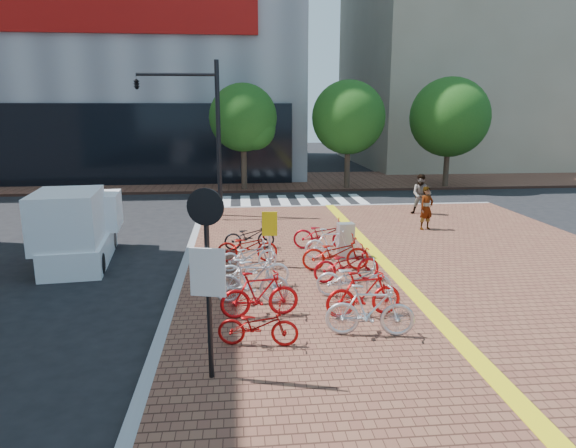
{
  "coord_description": "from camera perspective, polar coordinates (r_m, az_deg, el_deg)",
  "views": [
    {
      "loc": [
        -2.35,
        -11.93,
        4.7
      ],
      "look_at": [
        -0.88,
        3.06,
        1.3
      ],
      "focal_mm": 32.0,
      "sensor_mm": 36.0,
      "label": 1
    }
  ],
  "objects": [
    {
      "name": "street_trees",
      "position": [
        30.31,
        8.7,
        11.45
      ],
      "size": [
        16.2,
        4.6,
        6.35
      ],
      "color": "#38281E",
      "rests_on": "far_sidewalk"
    },
    {
      "name": "bike_5",
      "position": [
        15.57,
        -4.56,
        -2.48
      ],
      "size": [
        1.85,
        0.71,
        0.96
      ],
      "primitive_type": "imported",
      "rotation": [
        0.0,
        0.0,
        1.53
      ],
      "color": "#B7120D",
      "rests_on": "sidewalk"
    },
    {
      "name": "pedestrian_a",
      "position": [
        20.31,
        15.13,
        1.71
      ],
      "size": [
        0.7,
        0.59,
        1.65
      ],
      "primitive_type": "imported",
      "rotation": [
        0.0,
        0.0,
        0.37
      ],
      "color": "gray",
      "rests_on": "sidewalk"
    },
    {
      "name": "bike_8",
      "position": [
        11.64,
        8.41,
        -7.67
      ],
      "size": [
        1.79,
        0.68,
        1.05
      ],
      "primitive_type": "imported",
      "rotation": [
        0.0,
        0.0,
        1.68
      ],
      "color": "red",
      "rests_on": "sidewalk"
    },
    {
      "name": "bike_7",
      "position": [
        10.69,
        9.1,
        -9.46
      ],
      "size": [
        1.87,
        0.79,
        1.09
      ],
      "primitive_type": "imported",
      "rotation": [
        0.0,
        0.0,
        1.41
      ],
      "color": "silver",
      "rests_on": "sidewalk"
    },
    {
      "name": "bike_12",
      "position": [
        15.85,
        4.77,
        -2.18
      ],
      "size": [
        1.63,
        0.49,
        0.97
      ],
      "primitive_type": "imported",
      "rotation": [
        0.0,
        0.0,
        1.59
      ],
      "color": "white",
      "rests_on": "sidewalk"
    },
    {
      "name": "notice_sign",
      "position": [
        8.53,
        -8.94,
        -4.16
      ],
      "size": [
        0.61,
        0.22,
        3.33
      ],
      "color": "black",
      "rests_on": "sidewalk"
    },
    {
      "name": "bike_1",
      "position": [
        11.48,
        -3.18,
        -7.81
      ],
      "size": [
        1.81,
        0.7,
        1.06
      ],
      "primitive_type": "imported",
      "rotation": [
        0.0,
        0.0,
        1.69
      ],
      "color": "#BA0D10",
      "rests_on": "sidewalk"
    },
    {
      "name": "bike_11",
      "position": [
        14.78,
        5.32,
        -3.21
      ],
      "size": [
        1.95,
        0.71,
        1.02
      ],
      "primitive_type": "imported",
      "rotation": [
        0.0,
        0.0,
        1.55
      ],
      "color": "#B2150C",
      "rests_on": "sidewalk"
    },
    {
      "name": "bike_10",
      "position": [
        13.86,
        6.53,
        -4.44
      ],
      "size": [
        1.9,
        0.86,
        0.96
      ],
      "primitive_type": "imported",
      "rotation": [
        0.0,
        0.0,
        1.69
      ],
      "color": "#B50C14",
      "rests_on": "sidewalk"
    },
    {
      "name": "kerb_north",
      "position": [
        24.96,
        6.89,
        1.95
      ],
      "size": [
        14.0,
        0.25,
        0.15
      ],
      "primitive_type": "cube",
      "color": "gray",
      "rests_on": "ground"
    },
    {
      "name": "bike_9",
      "position": [
        12.75,
        7.3,
        -6.02
      ],
      "size": [
        1.91,
        0.98,
        0.96
      ],
      "primitive_type": "imported",
      "rotation": [
        0.0,
        0.0,
        1.37
      ],
      "color": "silver",
      "rests_on": "sidewalk"
    },
    {
      "name": "bike_6",
      "position": [
        16.97,
        -4.31,
        -1.33
      ],
      "size": [
        1.74,
        0.82,
        0.88
      ],
      "primitive_type": "imported",
      "rotation": [
        0.0,
        0.0,
        1.72
      ],
      "color": "black",
      "rests_on": "sidewalk"
    },
    {
      "name": "box_truck",
      "position": [
        17.06,
        -22.25,
        -0.43
      ],
      "size": [
        2.18,
        4.21,
        2.34
      ],
      "color": "white",
      "rests_on": "ground"
    },
    {
      "name": "traffic_light_pole",
      "position": [
        22.21,
        -11.78,
        12.3
      ],
      "size": [
        3.49,
        1.35,
        6.5
      ],
      "color": "black",
      "rests_on": "sidewalk"
    },
    {
      "name": "bike_0",
      "position": [
        10.22,
        -3.36,
        -11.17
      ],
      "size": [
        1.65,
        0.79,
        0.83
      ],
      "primitive_type": "imported",
      "rotation": [
        0.0,
        0.0,
        1.42
      ],
      "color": "#AB0C0C",
      "rests_on": "sidewalk"
    },
    {
      "name": "bike_2",
      "position": [
        12.29,
        -4.15,
        -6.35
      ],
      "size": [
        1.86,
        0.73,
        1.09
      ],
      "primitive_type": "imported",
      "rotation": [
        0.0,
        0.0,
        1.45
      ],
      "color": "silver",
      "rests_on": "sidewalk"
    },
    {
      "name": "sidewalk",
      "position": [
        9.91,
        29.37,
        -16.9
      ],
      "size": [
        14.0,
        34.0,
        0.15
      ],
      "primitive_type": "cube",
      "color": "brown",
      "rests_on": "ground"
    },
    {
      "name": "tactile_strip",
      "position": [
        9.36,
        24.15,
        -17.54
      ],
      "size": [
        0.4,
        34.0,
        0.01
      ],
      "primitive_type": "cube",
      "color": "yellow",
      "rests_on": "sidewalk"
    },
    {
      "name": "utility_box",
      "position": [
        16.08,
        6.41,
        -1.79
      ],
      "size": [
        0.53,
        0.4,
        1.08
      ],
      "primitive_type": "cube",
      "rotation": [
        0.0,
        0.0,
        0.09
      ],
      "color": "#ADADB2",
      "rests_on": "sidewalk"
    },
    {
      "name": "kerb_west",
      "position": [
        8.5,
        -16.98,
        -20.88
      ],
      "size": [
        0.25,
        34.0,
        0.15
      ],
      "primitive_type": "cube",
      "color": "gray",
      "rests_on": "ground"
    },
    {
      "name": "pedestrian_b",
      "position": [
        23.17,
        14.59,
        3.2
      ],
      "size": [
        1.05,
        0.95,
        1.76
      ],
      "primitive_type": "imported",
      "rotation": [
        0.0,
        0.0,
        -0.41
      ],
      "color": "#4C5360",
      "rests_on": "sidewalk"
    },
    {
      "name": "building_beige",
      "position": [
        48.61,
        20.11,
        17.07
      ],
      "size": [
        20.0,
        18.0,
        18.0
      ],
      "primitive_type": "cube",
      "color": "gray",
      "rests_on": "ground"
    },
    {
      "name": "bike_4",
      "position": [
        14.77,
        -4.4,
        -3.48
      ],
      "size": [
        1.76,
        0.91,
        0.88
      ],
      "primitive_type": "imported",
      "rotation": [
        0.0,
        0.0,
        1.77
      ],
      "color": "silver",
      "rests_on": "sidewalk"
    },
    {
      "name": "far_sidewalk",
      "position": [
        33.34,
        -1.5,
        4.75
      ],
      "size": [
        70.0,
        8.0,
        0.15
      ],
      "primitive_type": "cube",
      "color": "brown",
      "rests_on": "ground"
    },
    {
      "name": "crosswalk",
      "position": [
        26.51,
        0.67,
        2.52
      ],
      "size": [
        7.5,
        4.0,
        0.01
      ],
      "color": "silver",
      "rests_on": "ground"
    },
    {
      "name": "bike_3",
      "position": [
        13.38,
        -3.81,
        -5.0
      ],
      "size": [
        1.86,
        0.7,
        0.97
      ],
      "primitive_type": "imported",
      "rotation": [
        0.0,
        0.0,
        1.6
      ],
      "color": "white",
      "rests_on": "sidewalk"
    },
    {
      "name": "bike_13",
      "position": [
        16.92,
        3.88,
        -1.13
      ],
      "size": [
        2.03,
        1.03,
        1.02
      ],
      "primitive_type": "imported",
      "rotation": [
        0.0,
        0.0,
        1.38
      ],
      "color": "#AB0C17",
      "rests_on": "sidewalk"
    },
    {
      "name": "yellow_sign",
      "position": [
        14.9,
        -2.06,
        -0.53
      ],
      "size": [
        0.45,
        0.11,
        1.65
      ],
      "color": "#B7B7BC",
      "rests_on": "sidewalk"
    },
    {
      "name": "ground",
      "position": [
        13.04,
        5.23,
        -8.47
      ],
      "size": [
        120.0,
        120.0,
        0.0
      ],
      "primitive_type": "plane",
      "color": "black",
      "rests_on": "ground"
    }
  ]
}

